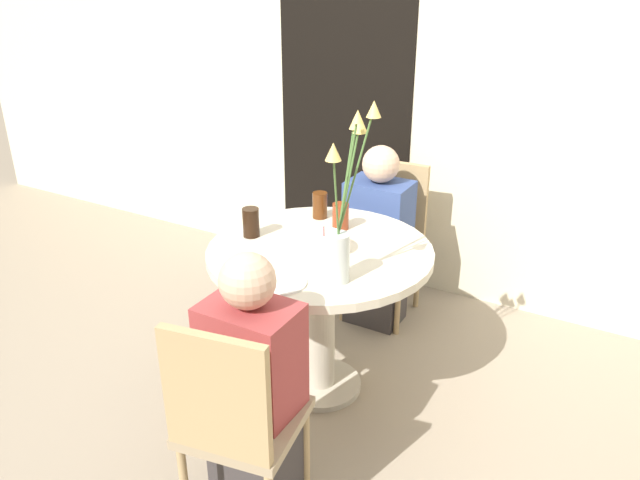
{
  "coord_description": "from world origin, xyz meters",
  "views": [
    {
      "loc": [
        1.25,
        -2.21,
        1.96
      ],
      "look_at": [
        0.0,
        0.0,
        0.8
      ],
      "focal_mm": 35.0,
      "sensor_mm": 36.0,
      "label": 1
    }
  ],
  "objects_px": {
    "birthday_cake": "(324,244)",
    "chair_near_front": "(233,417)",
    "drink_glass_2": "(341,216)",
    "person_woman": "(378,243)",
    "side_plate": "(282,283)",
    "flower_vase": "(343,218)",
    "person_boy": "(253,391)",
    "chair_left_flank": "(388,232)",
    "drink_glass_0": "(320,205)",
    "drink_glass_1": "(251,222)"
  },
  "relations": [
    {
      "from": "flower_vase",
      "to": "drink_glass_0",
      "type": "distance_m",
      "value": 0.71
    },
    {
      "from": "chair_near_front",
      "to": "person_boy",
      "type": "bearing_deg",
      "value": -90.0
    },
    {
      "from": "birthday_cake",
      "to": "drink_glass_0",
      "type": "xyz_separation_m",
      "value": [
        -0.21,
        0.34,
        0.03
      ]
    },
    {
      "from": "chair_near_front",
      "to": "drink_glass_2",
      "type": "height_order",
      "value": "chair_near_front"
    },
    {
      "from": "birthday_cake",
      "to": "chair_near_front",
      "type": "bearing_deg",
      "value": -82.43
    },
    {
      "from": "person_woman",
      "to": "chair_near_front",
      "type": "bearing_deg",
      "value": -83.61
    },
    {
      "from": "chair_left_flank",
      "to": "flower_vase",
      "type": "xyz_separation_m",
      "value": [
        0.27,
        -1.1,
        0.53
      ]
    },
    {
      "from": "side_plate",
      "to": "birthday_cake",
      "type": "bearing_deg",
      "value": 90.49
    },
    {
      "from": "birthday_cake",
      "to": "person_boy",
      "type": "xyz_separation_m",
      "value": [
        0.09,
        -0.69,
        -0.31
      ]
    },
    {
      "from": "flower_vase",
      "to": "person_woman",
      "type": "distance_m",
      "value": 1.12
    },
    {
      "from": "drink_glass_2",
      "to": "person_woman",
      "type": "relative_size",
      "value": 0.12
    },
    {
      "from": "drink_glass_2",
      "to": "chair_near_front",
      "type": "bearing_deg",
      "value": -81.39
    },
    {
      "from": "birthday_cake",
      "to": "drink_glass_2",
      "type": "xyz_separation_m",
      "value": [
        -0.06,
        0.26,
        0.03
      ]
    },
    {
      "from": "flower_vase",
      "to": "drink_glass_2",
      "type": "height_order",
      "value": "flower_vase"
    },
    {
      "from": "flower_vase",
      "to": "drink_glass_2",
      "type": "distance_m",
      "value": 0.57
    },
    {
      "from": "birthday_cake",
      "to": "drink_glass_1",
      "type": "xyz_separation_m",
      "value": [
        -0.38,
        -0.02,
        0.03
      ]
    },
    {
      "from": "chair_near_front",
      "to": "birthday_cake",
      "type": "distance_m",
      "value": 0.9
    },
    {
      "from": "drink_glass_2",
      "to": "flower_vase",
      "type": "bearing_deg",
      "value": -61.46
    },
    {
      "from": "drink_glass_1",
      "to": "person_boy",
      "type": "height_order",
      "value": "person_boy"
    },
    {
      "from": "chair_near_front",
      "to": "drink_glass_2",
      "type": "relative_size",
      "value": 7.09
    },
    {
      "from": "chair_near_front",
      "to": "side_plate",
      "type": "height_order",
      "value": "chair_near_front"
    },
    {
      "from": "chair_left_flank",
      "to": "flower_vase",
      "type": "distance_m",
      "value": 1.25
    },
    {
      "from": "side_plate",
      "to": "drink_glass_1",
      "type": "distance_m",
      "value": 0.51
    },
    {
      "from": "chair_near_front",
      "to": "person_boy",
      "type": "xyz_separation_m",
      "value": [
        -0.03,
        0.16,
        -0.01
      ]
    },
    {
      "from": "person_boy",
      "to": "chair_left_flank",
      "type": "bearing_deg",
      "value": 95.71
    },
    {
      "from": "flower_vase",
      "to": "person_woman",
      "type": "relative_size",
      "value": 0.69
    },
    {
      "from": "birthday_cake",
      "to": "drink_glass_1",
      "type": "height_order",
      "value": "drink_glass_1"
    },
    {
      "from": "chair_near_front",
      "to": "drink_glass_2",
      "type": "bearing_deg",
      "value": -90.79
    },
    {
      "from": "birthday_cake",
      "to": "person_boy",
      "type": "height_order",
      "value": "person_boy"
    },
    {
      "from": "drink_glass_0",
      "to": "drink_glass_2",
      "type": "distance_m",
      "value": 0.17
    },
    {
      "from": "drink_glass_0",
      "to": "chair_left_flank",
      "type": "bearing_deg",
      "value": 76.07
    },
    {
      "from": "drink_glass_2",
      "to": "person_woman",
      "type": "height_order",
      "value": "person_woman"
    },
    {
      "from": "chair_left_flank",
      "to": "drink_glass_0",
      "type": "bearing_deg",
      "value": -106.62
    },
    {
      "from": "flower_vase",
      "to": "birthday_cake",
      "type": "bearing_deg",
      "value": 134.28
    },
    {
      "from": "chair_left_flank",
      "to": "person_boy",
      "type": "height_order",
      "value": "person_boy"
    },
    {
      "from": "side_plate",
      "to": "flower_vase",
      "type": "bearing_deg",
      "value": 36.52
    },
    {
      "from": "chair_left_flank",
      "to": "drink_glass_0",
      "type": "relative_size",
      "value": 6.81
    },
    {
      "from": "chair_left_flank",
      "to": "flower_vase",
      "type": "relative_size",
      "value": 1.23
    },
    {
      "from": "drink_glass_1",
      "to": "person_boy",
      "type": "bearing_deg",
      "value": -55.13
    },
    {
      "from": "person_boy",
      "to": "chair_near_front",
      "type": "bearing_deg",
      "value": -80.6
    },
    {
      "from": "chair_near_front",
      "to": "flower_vase",
      "type": "bearing_deg",
      "value": -107.15
    },
    {
      "from": "side_plate",
      "to": "chair_left_flank",
      "type": "bearing_deg",
      "value": 93.45
    },
    {
      "from": "chair_left_flank",
      "to": "chair_near_front",
      "type": "height_order",
      "value": "same"
    },
    {
      "from": "side_plate",
      "to": "drink_glass_2",
      "type": "height_order",
      "value": "drink_glass_2"
    },
    {
      "from": "chair_left_flank",
      "to": "drink_glass_1",
      "type": "relative_size",
      "value": 6.53
    },
    {
      "from": "chair_left_flank",
      "to": "drink_glass_1",
      "type": "height_order",
      "value": "drink_glass_1"
    },
    {
      "from": "birthday_cake",
      "to": "person_woman",
      "type": "relative_size",
      "value": 0.19
    },
    {
      "from": "birthday_cake",
      "to": "person_woman",
      "type": "distance_m",
      "value": 0.8
    },
    {
      "from": "flower_vase",
      "to": "person_woman",
      "type": "height_order",
      "value": "flower_vase"
    },
    {
      "from": "drink_glass_1",
      "to": "drink_glass_2",
      "type": "xyz_separation_m",
      "value": [
        0.32,
        0.28,
        -0.01
      ]
    }
  ]
}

